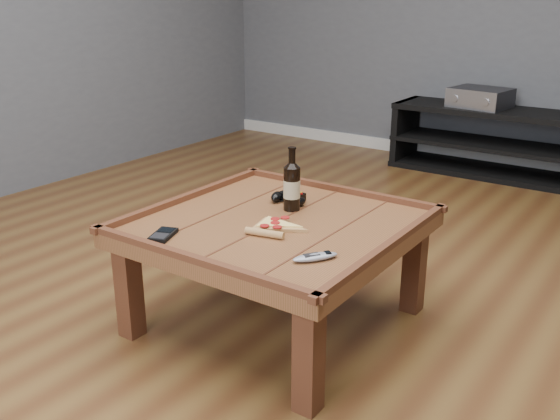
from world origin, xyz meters
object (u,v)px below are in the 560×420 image
Objects in this scene: beer_bottle at (292,185)px; media_console at (488,142)px; pizza_slice at (274,227)px; coffee_table at (277,235)px; game_controller at (289,198)px; av_receiver at (480,98)px; remote_control at (315,257)px; smartphone at (163,235)px.

media_console is at bearing 89.34° from beer_bottle.
media_console is 2.83m from pizza_slice.
coffee_table is 2.75m from media_console.
av_receiver reaches higher than game_controller.
av_receiver is at bearing 80.17° from pizza_slice.
media_console is 0.34m from av_receiver.
av_receiver is at bearing 133.01° from remote_control.
game_controller is 1.13× the size of remote_control.
smartphone is at bearing -94.60° from media_console.
game_controller is 2.53m from av_receiver.
media_console is 8.57× the size of remote_control.
coffee_table is 0.74× the size of media_console.
remote_control is (0.29, -0.16, 0.00)m from pizza_slice.
pizza_slice is at bearing -63.48° from coffee_table.
beer_bottle reaches higher than game_controller.
media_console is 3.17× the size of av_receiver.
pizza_slice reaches higher than coffee_table.
game_controller is at bearing 167.61° from remote_control.
game_controller is at bearing 131.86° from beer_bottle.
av_receiver is at bearing 95.45° from game_controller.
beer_bottle reaches higher than media_console.
remote_control is at bearing -42.08° from game_controller.
beer_bottle reaches higher than smartphone.
media_console reaches higher than pizza_slice.
beer_bottle is (-0.03, 0.15, 0.17)m from coffee_table.
game_controller is at bearing -91.99° from media_console.
beer_bottle is at bearing 94.27° from pizza_slice.
av_receiver reaches higher than media_console.
beer_bottle is 0.25m from pizza_slice.
media_console is 9.65× the size of smartphone.
game_controller is 0.32m from pizza_slice.
coffee_table is 0.11m from pizza_slice.
smartphone is 0.33× the size of av_receiver.
beer_bottle reaches higher than coffee_table.
media_console is 4.60× the size of pizza_slice.
coffee_table is 3.84× the size of beer_bottle.
coffee_table is 5.58× the size of game_controller.
smartphone is 3.13m from av_receiver.
coffee_table is at bearing -78.70° from beer_bottle.
media_console is (0.00, 2.75, -0.15)m from coffee_table.
pizza_slice is 0.33m from remote_control.
beer_bottle is (-0.03, -2.60, 0.31)m from media_console.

